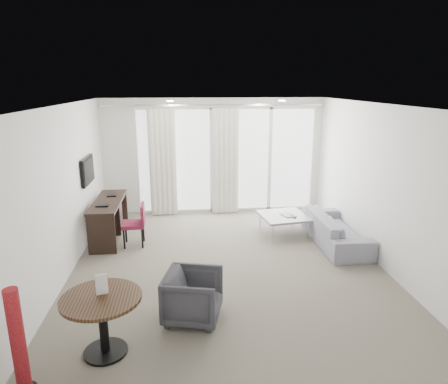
{
  "coord_description": "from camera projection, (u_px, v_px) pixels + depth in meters",
  "views": [
    {
      "loc": [
        -0.65,
        -5.98,
        2.91
      ],
      "look_at": [
        0.0,
        0.6,
        1.1
      ],
      "focal_mm": 32.0,
      "sensor_mm": 36.0,
      "label": 1
    }
  ],
  "objects": [
    {
      "name": "floor",
      "position": [
        228.0,
        266.0,
        6.57
      ],
      "size": [
        5.0,
        6.0,
        0.0
      ],
      "primitive_type": "cube",
      "color": "#686254",
      "rests_on": "ground"
    },
    {
      "name": "ceiling",
      "position": [
        228.0,
        105.0,
        5.89
      ],
      "size": [
        5.0,
        6.0,
        0.0
      ],
      "primitive_type": "cube",
      "color": "white",
      "rests_on": "ground"
    },
    {
      "name": "wall_left",
      "position": [
        63.0,
        194.0,
        5.99
      ],
      "size": [
        0.0,
        6.0,
        2.6
      ],
      "primitive_type": "cube",
      "color": "silver",
      "rests_on": "ground"
    },
    {
      "name": "wall_right",
      "position": [
        381.0,
        186.0,
        6.47
      ],
      "size": [
        0.0,
        6.0,
        2.6
      ],
      "primitive_type": "cube",
      "color": "silver",
      "rests_on": "ground"
    },
    {
      "name": "wall_front",
      "position": [
        266.0,
        281.0,
        3.35
      ],
      "size": [
        5.0,
        0.0,
        2.6
      ],
      "primitive_type": "cube",
      "color": "silver",
      "rests_on": "ground"
    },
    {
      "name": "window_panel",
      "position": [
        227.0,
        160.0,
        9.15
      ],
      "size": [
        4.0,
        0.02,
        2.38
      ],
      "primitive_type": null,
      "color": "white",
      "rests_on": "ground"
    },
    {
      "name": "window_frame",
      "position": [
        227.0,
        160.0,
        9.14
      ],
      "size": [
        4.1,
        0.06,
        2.44
      ],
      "primitive_type": null,
      "color": "white",
      "rests_on": "ground"
    },
    {
      "name": "curtain_left",
      "position": [
        163.0,
        163.0,
        8.86
      ],
      "size": [
        0.6,
        0.2,
        2.38
      ],
      "primitive_type": null,
      "color": "silver",
      "rests_on": "ground"
    },
    {
      "name": "curtain_right",
      "position": [
        225.0,
        162.0,
        8.99
      ],
      "size": [
        0.6,
        0.2,
        2.38
      ],
      "primitive_type": null,
      "color": "silver",
      "rests_on": "ground"
    },
    {
      "name": "curtain_track",
      "position": [
        214.0,
        105.0,
        8.63
      ],
      "size": [
        4.8,
        0.04,
        0.04
      ],
      "primitive_type": null,
      "color": "#B2B2B7",
      "rests_on": "ceiling"
    },
    {
      "name": "downlight_a",
      "position": [
        170.0,
        101.0,
        7.34
      ],
      "size": [
        0.12,
        0.12,
        0.02
      ],
      "primitive_type": "cylinder",
      "color": "#FFE0B2",
      "rests_on": "ceiling"
    },
    {
      "name": "downlight_b",
      "position": [
        282.0,
        101.0,
        7.54
      ],
      "size": [
        0.12,
        0.12,
        0.02
      ],
      "primitive_type": "cylinder",
      "color": "#FFE0B2",
      "rests_on": "ceiling"
    },
    {
      "name": "desk",
      "position": [
        109.0,
        220.0,
        7.65
      ],
      "size": [
        0.5,
        1.61,
        0.76
      ],
      "primitive_type": null,
      "color": "black",
      "rests_on": "floor"
    },
    {
      "name": "tv",
      "position": [
        88.0,
        170.0,
        7.38
      ],
      "size": [
        0.05,
        0.8,
        0.5
      ],
      "primitive_type": null,
      "color": "black",
      "rests_on": "wall_left"
    },
    {
      "name": "desk_chair",
      "position": [
        133.0,
        225.0,
        7.32
      ],
      "size": [
        0.44,
        0.42,
        0.79
      ],
      "primitive_type": null,
      "rotation": [
        0.0,
        0.0,
        0.03
      ],
      "color": "maroon",
      "rests_on": "floor"
    },
    {
      "name": "round_table",
      "position": [
        103.0,
        325.0,
        4.37
      ],
      "size": [
        1.01,
        1.01,
        0.7
      ],
      "primitive_type": null,
      "rotation": [
        0.0,
        0.0,
        0.18
      ],
      "color": "#342011",
      "rests_on": "floor"
    },
    {
      "name": "menu_card",
      "position": [
        102.0,
        292.0,
        4.33
      ],
      "size": [
        0.13,
        0.06,
        0.23
      ],
      "primitive_type": null,
      "rotation": [
        0.0,
        0.0,
        0.3
      ],
      "color": "white",
      "rests_on": "round_table"
    },
    {
      "name": "red_lamp",
      "position": [
        18.0,
        342.0,
        3.77
      ],
      "size": [
        0.27,
        0.27,
        1.1
      ],
      "primitive_type": "cylinder",
      "rotation": [
        0.0,
        0.0,
        -0.25
      ],
      "color": "maroon",
      "rests_on": "floor"
    },
    {
      "name": "tub_armchair",
      "position": [
        193.0,
        296.0,
        5.03
      ],
      "size": [
        0.83,
        0.82,
        0.63
      ],
      "primitive_type": "imported",
      "rotation": [
        0.0,
        0.0,
        1.34
      ],
      "color": "#303036",
      "rests_on": "floor"
    },
    {
      "name": "coffee_table",
      "position": [
        283.0,
        225.0,
        7.91
      ],
      "size": [
        1.0,
        1.0,
        0.4
      ],
      "primitive_type": null,
      "rotation": [
        0.0,
        0.0,
        0.15
      ],
      "color": "gray",
      "rests_on": "floor"
    },
    {
      "name": "remote",
      "position": [
        293.0,
        219.0,
        7.76
      ],
      "size": [
        0.09,
        0.18,
        0.02
      ],
      "primitive_type": null,
      "rotation": [
        0.0,
        0.0,
        0.2
      ],
      "color": "black",
      "rests_on": "coffee_table"
    },
    {
      "name": "magazine",
      "position": [
        288.0,
        217.0,
        7.85
      ],
      "size": [
        0.29,
        0.33,
        0.02
      ],
      "primitive_type": null,
      "rotation": [
        0.0,
        0.0,
        0.29
      ],
      "color": "gray",
      "rests_on": "coffee_table"
    },
    {
      "name": "sofa",
      "position": [
        336.0,
        229.0,
        7.43
      ],
      "size": [
        0.75,
        1.91,
        0.56
      ],
      "primitive_type": "imported",
      "rotation": [
        0.0,
        0.0,
        1.57
      ],
      "color": "gray",
      "rests_on": "floor"
    },
    {
      "name": "terrace_slab",
      "position": [
        221.0,
        195.0,
        10.94
      ],
      "size": [
        5.6,
        3.0,
        0.12
      ],
      "primitive_type": "cube",
      "color": "#4D4D50",
      "rests_on": "ground"
    },
    {
      "name": "rattan_chair_a",
      "position": [
        227.0,
        182.0,
        10.44
      ],
      "size": [
        0.7,
        0.7,
        0.82
      ],
      "primitive_type": null,
      "rotation": [
        0.0,
        0.0,
        0.3
      ],
      "color": "brown",
      "rests_on": "terrace_slab"
    },
    {
      "name": "rattan_chair_b",
      "position": [
        282.0,
        172.0,
        11.49
      ],
      "size": [
        0.8,
        0.8,
        0.9
      ],
      "primitive_type": null,
      "rotation": [
        0.0,
        0.0,
        0.4
      ],
      "color": "brown",
      "rests_on": "terrace_slab"
    },
    {
      "name": "rattan_table",
      "position": [
        287.0,
        192.0,
        10.07
      ],
      "size": [
        0.64,
        0.64,
        0.49
      ],
      "primitive_type": null,
      "rotation": [
        0.0,
        0.0,
        -0.4
      ],
      "color": "brown",
      "rests_on": "terrace_slab"
    },
    {
      "name": "balustrade",
      "position": [
        217.0,
        165.0,
        12.18
      ],
      "size": [
        5.5,
        0.06,
        1.05
      ],
      "primitive_type": null,
      "color": "#B2B2B7",
      "rests_on": "terrace_slab"
    }
  ]
}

